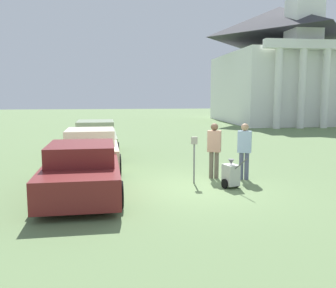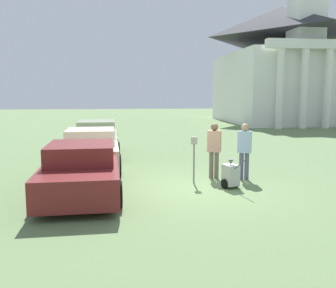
{
  "view_description": "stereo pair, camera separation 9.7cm",
  "coord_description": "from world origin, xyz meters",
  "px_view_note": "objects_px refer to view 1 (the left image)",
  "views": [
    {
      "loc": [
        -2.15,
        -10.31,
        2.69
      ],
      "look_at": [
        -0.56,
        1.57,
        1.1
      ],
      "focal_mm": 40.0,
      "sensor_mm": 36.0,
      "label": 1
    },
    {
      "loc": [
        -2.05,
        -10.32,
        2.69
      ],
      "look_at": [
        -0.56,
        1.57,
        1.1
      ],
      "focal_mm": 40.0,
      "sensor_mm": 36.0,
      "label": 2
    }
  ],
  "objects_px": {
    "person_worker": "(214,147)",
    "equipment_cart": "(231,175)",
    "parked_car_cream": "(91,150)",
    "parked_car_sage": "(96,139)",
    "church": "(279,59)",
    "parking_meter": "(194,151)",
    "person_supervisor": "(244,148)",
    "parked_car_maroon": "(82,170)"
  },
  "relations": [
    {
      "from": "equipment_cart",
      "to": "parking_meter",
      "type": "bearing_deg",
      "value": 125.73
    },
    {
      "from": "person_worker",
      "to": "church",
      "type": "distance_m",
      "value": 26.8
    },
    {
      "from": "parked_car_maroon",
      "to": "parked_car_cream",
      "type": "distance_m",
      "value": 3.36
    },
    {
      "from": "person_worker",
      "to": "parked_car_cream",
      "type": "bearing_deg",
      "value": -3.5
    },
    {
      "from": "parked_car_maroon",
      "to": "person_worker",
      "type": "height_order",
      "value": "person_worker"
    },
    {
      "from": "parked_car_cream",
      "to": "person_supervisor",
      "type": "relative_size",
      "value": 2.63
    },
    {
      "from": "parked_car_maroon",
      "to": "person_worker",
      "type": "xyz_separation_m",
      "value": [
        4.03,
        1.34,
        0.37
      ]
    },
    {
      "from": "equipment_cart",
      "to": "person_worker",
      "type": "bearing_deg",
      "value": 79.77
    },
    {
      "from": "parked_car_sage",
      "to": "parking_meter",
      "type": "relative_size",
      "value": 3.43
    },
    {
      "from": "parked_car_cream",
      "to": "parking_meter",
      "type": "bearing_deg",
      "value": -40.58
    },
    {
      "from": "person_worker",
      "to": "equipment_cart",
      "type": "xyz_separation_m",
      "value": [
        0.17,
        -1.29,
        -0.63
      ]
    },
    {
      "from": "person_worker",
      "to": "church",
      "type": "xyz_separation_m",
      "value": [
        12.37,
        23.25,
        4.98
      ]
    },
    {
      "from": "parked_car_sage",
      "to": "parking_meter",
      "type": "xyz_separation_m",
      "value": [
        3.26,
        -5.78,
        0.27
      ]
    },
    {
      "from": "parked_car_sage",
      "to": "church",
      "type": "relative_size",
      "value": 0.21
    },
    {
      "from": "parking_meter",
      "to": "person_worker",
      "type": "xyz_separation_m",
      "value": [
        0.77,
        0.59,
        0.03
      ]
    },
    {
      "from": "parked_car_sage",
      "to": "church",
      "type": "height_order",
      "value": "church"
    },
    {
      "from": "person_worker",
      "to": "parking_meter",
      "type": "bearing_deg",
      "value": 60.56
    },
    {
      "from": "parked_car_maroon",
      "to": "parked_car_sage",
      "type": "relative_size",
      "value": 1.03
    },
    {
      "from": "person_worker",
      "to": "person_supervisor",
      "type": "relative_size",
      "value": 1.0
    },
    {
      "from": "person_worker",
      "to": "parked_car_maroon",
      "type": "bearing_deg",
      "value": 41.46
    },
    {
      "from": "person_supervisor",
      "to": "church",
      "type": "distance_m",
      "value": 26.66
    },
    {
      "from": "parked_car_maroon",
      "to": "parking_meter",
      "type": "bearing_deg",
      "value": 11.03
    },
    {
      "from": "equipment_cart",
      "to": "church",
      "type": "distance_m",
      "value": 27.98
    },
    {
      "from": "parked_car_sage",
      "to": "person_supervisor",
      "type": "height_order",
      "value": "person_supervisor"
    },
    {
      "from": "person_worker",
      "to": "equipment_cart",
      "type": "relative_size",
      "value": 1.79
    },
    {
      "from": "parked_car_sage",
      "to": "parked_car_cream",
      "type": "bearing_deg",
      "value": -91.84
    },
    {
      "from": "parked_car_cream",
      "to": "parking_meter",
      "type": "relative_size",
      "value": 3.31
    },
    {
      "from": "parked_car_cream",
      "to": "parking_meter",
      "type": "distance_m",
      "value": 4.19
    },
    {
      "from": "parked_car_sage",
      "to": "person_supervisor",
      "type": "distance_m",
      "value": 7.39
    },
    {
      "from": "parked_car_sage",
      "to": "church",
      "type": "distance_m",
      "value": 24.96
    },
    {
      "from": "parked_car_cream",
      "to": "person_worker",
      "type": "relative_size",
      "value": 2.64
    },
    {
      "from": "parked_car_sage",
      "to": "equipment_cart",
      "type": "height_order",
      "value": "parked_car_sage"
    },
    {
      "from": "church",
      "to": "person_supervisor",
      "type": "bearing_deg",
      "value": -115.97
    },
    {
      "from": "parked_car_sage",
      "to": "parked_car_maroon",
      "type": "bearing_deg",
      "value": -91.84
    },
    {
      "from": "equipment_cart",
      "to": "parked_car_maroon",
      "type": "bearing_deg",
      "value": 162.93
    },
    {
      "from": "parked_car_maroon",
      "to": "parked_car_sage",
      "type": "xyz_separation_m",
      "value": [
        -0.0,
        6.53,
        0.07
      ]
    },
    {
      "from": "parking_meter",
      "to": "equipment_cart",
      "type": "bearing_deg",
      "value": -36.62
    },
    {
      "from": "equipment_cart",
      "to": "church",
      "type": "height_order",
      "value": "church"
    },
    {
      "from": "parked_car_sage",
      "to": "person_supervisor",
      "type": "bearing_deg",
      "value": -49.91
    },
    {
      "from": "parked_car_maroon",
      "to": "person_supervisor",
      "type": "relative_size",
      "value": 2.81
    },
    {
      "from": "parked_car_cream",
      "to": "church",
      "type": "xyz_separation_m",
      "value": [
        16.4,
        21.23,
        5.31
      ]
    },
    {
      "from": "parked_car_maroon",
      "to": "equipment_cart",
      "type": "distance_m",
      "value": 4.21
    }
  ]
}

